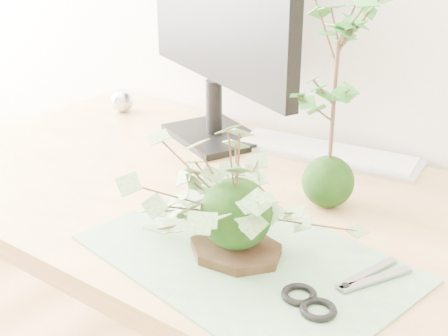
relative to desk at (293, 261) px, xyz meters
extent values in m
cube|color=tan|center=(0.00, 0.00, 0.07)|extent=(1.60, 0.70, 0.04)
cube|color=tan|center=(-0.74, 0.29, -0.30)|extent=(0.06, 0.06, 0.70)
cube|color=slate|center=(0.01, -0.16, 0.09)|extent=(0.52, 0.39, 0.00)
cylinder|color=black|center=(-0.01, -0.16, 0.10)|extent=(0.17, 0.17, 0.01)
sphere|color=black|center=(-0.01, -0.16, 0.16)|extent=(0.11, 0.11, 0.11)
sphere|color=black|center=(0.02, 0.07, 0.13)|extent=(0.09, 0.09, 0.09)
cylinder|color=#483020|center=(0.02, 0.07, 0.27)|extent=(0.01, 0.01, 0.22)
cube|color=#BABAC4|center=(-0.09, 0.27, 0.09)|extent=(0.41, 0.17, 0.01)
cube|color=silver|center=(-0.09, 0.27, 0.10)|extent=(0.38, 0.15, 0.01)
cube|color=black|center=(-0.34, 0.21, 0.10)|extent=(0.27, 0.23, 0.02)
cylinder|color=black|center=(-0.34, 0.21, 0.16)|extent=(0.04, 0.04, 0.12)
sphere|color=silver|center=(-0.64, 0.22, 0.12)|extent=(0.06, 0.06, 0.06)
cube|color=gray|center=(0.16, -0.10, 0.09)|extent=(0.04, 0.12, 0.00)
cube|color=gray|center=(0.17, -0.10, 0.09)|extent=(0.07, 0.11, 0.00)
torus|color=black|center=(0.14, -0.21, 0.10)|extent=(0.06, 0.06, 0.01)
torus|color=black|center=(0.18, -0.21, 0.10)|extent=(0.06, 0.06, 0.01)
camera|label=1|loc=(0.47, -0.82, 0.59)|focal=50.00mm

